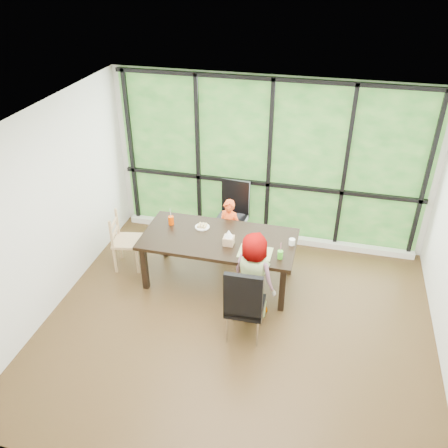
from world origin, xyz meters
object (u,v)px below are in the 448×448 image
(chair_end_beech, at_px, (127,241))
(plate_near, at_px, (258,253))
(dining_table, at_px, (219,259))
(chair_window_leather, at_px, (232,215))
(chair_interior_leather, at_px, (245,301))
(white_mug, at_px, (292,242))
(plate_far, at_px, (202,227))
(child_older, at_px, (256,276))
(green_cup, at_px, (280,255))
(child_toddler, at_px, (229,230))
(orange_cup, at_px, (171,220))
(tissue_box, at_px, (229,241))

(chair_end_beech, xyz_separation_m, plate_near, (2.04, -0.27, 0.31))
(dining_table, bearing_deg, chair_window_leather, 92.55)
(chair_interior_leather, relative_size, white_mug, 12.53)
(chair_interior_leather, height_order, plate_far, chair_interior_leather)
(child_older, relative_size, green_cup, 10.84)
(dining_table, xyz_separation_m, child_toddler, (0.00, 0.62, 0.13))
(orange_cup, height_order, green_cup, orange_cup)
(plate_near, distance_m, tissue_box, 0.45)
(chair_end_beech, distance_m, child_toddler, 1.55)
(child_toddler, height_order, white_mug, child_toddler)
(child_toddler, xyz_separation_m, orange_cup, (-0.77, -0.44, 0.31))
(green_cup, bearing_deg, white_mug, 73.05)
(tissue_box, bearing_deg, white_mug, 13.59)
(chair_window_leather, height_order, orange_cup, chair_window_leather)
(dining_table, relative_size, chair_window_leather, 2.00)
(orange_cup, distance_m, green_cup, 1.74)
(dining_table, xyz_separation_m, tissue_box, (0.17, -0.13, 0.44))
(child_toddler, distance_m, orange_cup, 0.94)
(child_toddler, relative_size, plate_far, 4.76)
(child_older, height_order, orange_cup, child_older)
(chair_end_beech, bearing_deg, child_older, -117.55)
(plate_near, bearing_deg, chair_window_leather, 117.32)
(chair_end_beech, relative_size, orange_cup, 6.96)
(chair_window_leather, relative_size, chair_interior_leather, 1.00)
(dining_table, height_order, plate_near, plate_near)
(chair_interior_leather, distance_m, plate_far, 1.51)
(orange_cup, distance_m, white_mug, 1.79)
(chair_window_leather, relative_size, plate_far, 5.10)
(orange_cup, bearing_deg, chair_window_leather, 48.57)
(chair_window_leather, relative_size, white_mug, 12.53)
(dining_table, distance_m, green_cup, 1.04)
(chair_interior_leather, xyz_separation_m, plate_far, (-0.89, 1.20, 0.22))
(chair_window_leather, distance_m, chair_end_beech, 1.70)
(chair_window_leather, distance_m, green_cup, 1.62)
(dining_table, xyz_separation_m, child_older, (0.64, -0.58, 0.25))
(child_older, xyz_separation_m, green_cup, (0.27, 0.30, 0.18))
(plate_near, bearing_deg, chair_end_beech, 172.39)
(dining_table, bearing_deg, orange_cup, 166.50)
(chair_end_beech, xyz_separation_m, white_mug, (2.45, 0.05, 0.34))
(orange_cup, bearing_deg, child_toddler, 29.69)
(chair_window_leather, xyz_separation_m, green_cup, (0.95, -1.29, 0.27))
(plate_far, xyz_separation_m, green_cup, (1.21, -0.50, 0.05))
(dining_table, bearing_deg, tissue_box, -36.18)
(plate_far, height_order, plate_near, same)
(chair_interior_leather, height_order, orange_cup, chair_interior_leather)
(child_older, bearing_deg, orange_cup, -6.04)
(chair_window_leather, xyz_separation_m, plate_near, (0.65, -1.25, 0.22))
(child_toddler, bearing_deg, chair_window_leather, 110.91)
(chair_end_beech, xyz_separation_m, plate_far, (1.13, 0.19, 0.31))
(chair_interior_leather, relative_size, child_toddler, 1.07)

